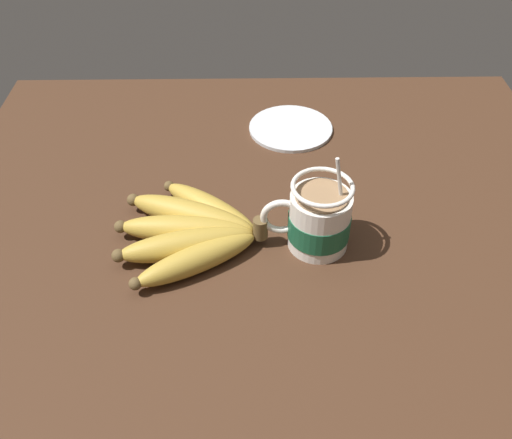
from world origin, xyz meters
TOP-DOWN VIEW (x-y plane):
  - table at (0.00, 0.00)cm, footprint 95.60×95.60cm
  - coffee_mug at (-6.49, -1.05)cm, footprint 11.94×8.28cm
  - banana_bunch at (10.21, -1.79)cm, footprint 20.83×22.20cm
  - small_plate at (-4.75, -29.30)cm, footprint 14.36×14.36cm

SIDE VIEW (x-z plane):
  - table at x=0.00cm, z-range 0.00..2.54cm
  - small_plate at x=-4.75cm, z-range 2.54..3.14cm
  - banana_bunch at x=10.21cm, z-range 2.32..6.60cm
  - coffee_mug at x=-6.49cm, z-range -0.23..13.97cm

